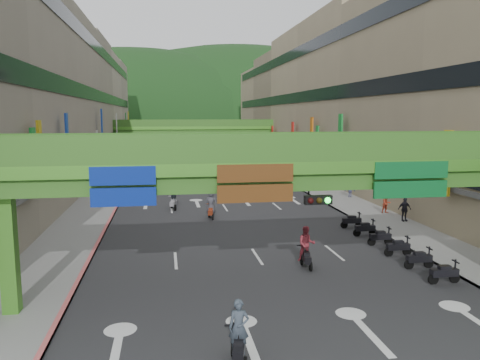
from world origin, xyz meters
TOP-DOWN VIEW (x-y plane):
  - road_slab at (0.00, 50.00)m, footprint 18.00×140.00m
  - sidewalk_left at (-11.00, 50.00)m, footprint 4.00×140.00m
  - sidewalk_right at (11.00, 50.00)m, footprint 4.00×140.00m
  - curb_left at (-9.10, 50.00)m, footprint 0.20×140.00m
  - curb_right at (9.10, 50.00)m, footprint 0.20×140.00m
  - building_row_left at (-18.93, 50.00)m, footprint 12.80×95.00m
  - building_row_right at (18.93, 50.00)m, footprint 12.80×95.00m
  - overpass_near at (0.93, 5.38)m, footprint 28.00×12.27m
  - overpass_far at (0.00, 65.00)m, footprint 28.00×2.20m
  - hill_left at (-15.00, 160.00)m, footprint 168.00×140.00m
  - hill_right at (25.00, 180.00)m, footprint 208.00×176.00m
  - bunting_string at (0.00, 30.00)m, footprint 26.00×0.36m
  - scooter_rider_near at (-2.77, 1.00)m, footprint 0.75×1.59m
  - scooter_rider_mid at (2.13, 9.74)m, footprint 0.99×1.60m
  - scooter_rider_left at (-4.34, 26.01)m, footprint 1.04×1.58m
  - scooter_rider_far at (-1.59, 22.07)m, footprint 0.97×1.59m
  - parked_scooter_row at (7.80, 11.99)m, footprint 1.60×11.55m
  - car_silver at (-7.00, 53.73)m, footprint 1.74×4.29m
  - car_yellow at (4.54, 67.05)m, footprint 2.18×4.17m
  - pedestrian_red at (12.20, 21.19)m, footprint 0.84×0.71m
  - pedestrian_dark at (12.20, 18.38)m, footprint 1.04×0.47m
  - pedestrian_blue at (12.20, 28.55)m, footprint 0.77×0.55m

SIDE VIEW (x-z plane):
  - hill_left at x=-15.00m, z-range -56.00..56.00m
  - hill_right at x=25.00m, z-range -64.00..64.00m
  - road_slab at x=0.00m, z-range 0.00..0.02m
  - sidewalk_left at x=-11.00m, z-range 0.00..0.15m
  - sidewalk_right at x=11.00m, z-range 0.00..0.15m
  - curb_left at x=-9.10m, z-range 0.00..0.18m
  - curb_right at x=9.10m, z-range 0.00..0.18m
  - parked_scooter_row at x=7.80m, z-range -0.02..1.06m
  - car_yellow at x=4.54m, z-range 0.00..1.35m
  - car_silver at x=-7.00m, z-range 0.00..1.38m
  - pedestrian_red at x=12.20m, z-range 0.00..1.53m
  - pedestrian_blue at x=12.20m, z-range 0.00..1.55m
  - pedestrian_dark at x=12.20m, z-range 0.00..1.75m
  - scooter_rider_near at x=-2.77m, z-range -0.06..2.06m
  - scooter_rider_left at x=-4.34m, z-range 0.00..2.01m
  - scooter_rider_far at x=-1.59m, z-range 0.02..2.19m
  - scooter_rider_mid at x=2.13m, z-range 0.05..2.24m
  - overpass_near at x=0.93m, z-range 1.66..8.76m
  - overpass_far at x=0.00m, z-range 1.85..8.95m
  - bunting_string at x=0.00m, z-range 5.73..6.19m
  - building_row_left at x=-18.93m, z-range -0.04..18.96m
  - building_row_right at x=18.93m, z-range -0.04..18.96m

